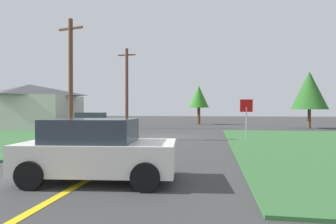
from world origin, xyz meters
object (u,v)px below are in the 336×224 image
stop_sign (246,111)px  car_behind_on_main_road (98,150)px  pine_tree_center (309,90)px  utility_pole_mid (127,87)px  utility_pole_near (71,77)px  barn (30,107)px  oak_tree_left (199,97)px  parked_car_near_building (95,122)px

stop_sign → car_behind_on_main_road: bearing=59.0°
stop_sign → pine_tree_center: size_ratio=0.44×
stop_sign → utility_pole_mid: (-10.53, 8.66, 2.29)m
stop_sign → utility_pole_mid: 13.82m
utility_pole_near → barn: 11.70m
stop_sign → barn: size_ratio=0.29×
pine_tree_center → car_behind_on_main_road: bearing=-118.9°
utility_pole_near → pine_tree_center: (18.12, 12.88, -0.17)m
utility_pole_near → oak_tree_left: bearing=69.9°
stop_sign → barn: barn is taller
parked_car_near_building → pine_tree_center: size_ratio=0.70×
car_behind_on_main_road → utility_pole_near: size_ratio=0.55×
car_behind_on_main_road → barn: bearing=123.7°
barn → oak_tree_left: bearing=36.3°
utility_pole_mid → oak_tree_left: (6.68, 8.84, -0.59)m
utility_pole_mid → parked_car_near_building: bearing=-104.0°
utility_pole_mid → pine_tree_center: size_ratio=1.41×
stop_sign → utility_pole_mid: size_ratio=0.32×
parked_car_near_building → utility_pole_near: utility_pole_near is taller
barn → stop_sign: bearing=-17.6°
utility_pole_near → pine_tree_center: size_ratio=1.34×
utility_pole_near → parked_car_near_building: bearing=98.9°
utility_pole_mid → barn: bearing=-163.9°
parked_car_near_building → car_behind_on_main_road: same height
oak_tree_left → pine_tree_center: pine_tree_center is taller
stop_sign → utility_pole_near: 11.24m
parked_car_near_building → car_behind_on_main_road: size_ratio=0.95×
utility_pole_near → pine_tree_center: bearing=35.4°
utility_pole_near → utility_pole_mid: 10.44m
utility_pole_near → oak_tree_left: (7.04, 19.27, -0.45)m
parked_car_near_building → pine_tree_center: pine_tree_center is taller
pine_tree_center → utility_pole_near: bearing=-144.6°
parked_car_near_building → car_behind_on_main_road: 16.41m
stop_sign → barn: bearing=-24.3°
utility_pole_near → pine_tree_center: utility_pole_near is taller
oak_tree_left → barn: oak_tree_left is taller
stop_sign → car_behind_on_main_road: size_ratio=0.61×
stop_sign → utility_pole_near: size_ratio=0.33×
stop_sign → pine_tree_center: (7.24, 11.10, 1.97)m
car_behind_on_main_road → utility_pole_mid: utility_pole_mid is taller
car_behind_on_main_road → pine_tree_center: size_ratio=0.73×
barn → utility_pole_mid: bearing=16.1°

